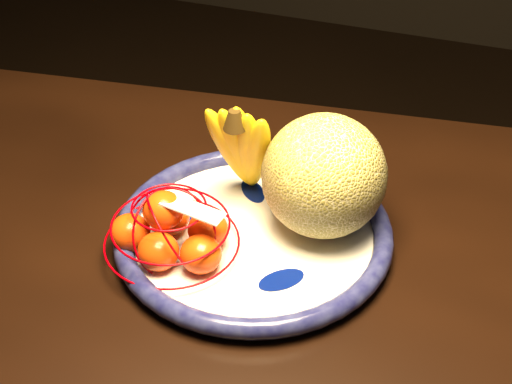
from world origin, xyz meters
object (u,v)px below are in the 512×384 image
(dining_table, at_px, (131,337))
(banana_bunch, at_px, (244,145))
(cantaloupe, at_px, (324,176))
(fruit_bowl, at_px, (253,234))
(mandarin_bag, at_px, (172,232))

(dining_table, distance_m, banana_bunch, 0.27)
(cantaloupe, relative_size, banana_bunch, 0.93)
(fruit_bowl, xyz_separation_m, mandarin_bag, (-0.08, -0.06, 0.03))
(banana_bunch, bearing_deg, fruit_bowl, -61.65)
(fruit_bowl, height_order, cantaloupe, cantaloupe)
(fruit_bowl, distance_m, cantaloupe, 0.11)
(cantaloupe, height_order, banana_bunch, banana_bunch)
(cantaloupe, distance_m, mandarin_bag, 0.19)
(cantaloupe, bearing_deg, banana_bunch, 169.30)
(fruit_bowl, bearing_deg, banana_bunch, 117.98)
(fruit_bowl, xyz_separation_m, banana_bunch, (-0.03, 0.06, 0.08))
(dining_table, xyz_separation_m, fruit_bowl, (0.11, 0.13, 0.09))
(fruit_bowl, relative_size, banana_bunch, 2.11)
(fruit_bowl, height_order, mandarin_bag, mandarin_bag)
(banana_bunch, bearing_deg, cantaloupe, -10.33)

